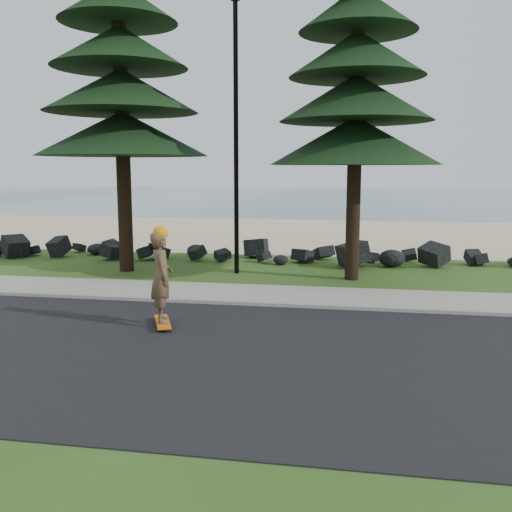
{
  "coord_description": "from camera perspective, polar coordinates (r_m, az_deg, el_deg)",
  "views": [
    {
      "loc": [
        3.59,
        -13.73,
        3.19
      ],
      "look_at": [
        1.17,
        0.0,
        1.05
      ],
      "focal_mm": 40.0,
      "sensor_mm": 36.0,
      "label": 1
    }
  ],
  "objects": [
    {
      "name": "sidewalk",
      "position": [
        14.72,
        -4.36,
        -3.64
      ],
      "size": [
        160.0,
        2.0,
        0.08
      ],
      "primitive_type": "cube",
      "color": "#9E9184",
      "rests_on": "ground"
    },
    {
      "name": "ground",
      "position": [
        14.54,
        -4.55,
        -3.96
      ],
      "size": [
        160.0,
        160.0,
        0.0
      ],
      "primitive_type": "plane",
      "color": "#305019",
      "rests_on": "ground"
    },
    {
      "name": "skateboarder",
      "position": [
        11.6,
        -9.43,
        -2.1
      ],
      "size": [
        0.69,
        1.12,
        2.05
      ],
      "rotation": [
        0.0,
        0.0,
        1.98
      ],
      "color": "#C7680B",
      "rests_on": "ground"
    },
    {
      "name": "beach_sand",
      "position": [
        28.63,
        2.74,
        2.34
      ],
      "size": [
        160.0,
        15.0,
        0.01
      ],
      "primitive_type": "cube",
      "color": "beige",
      "rests_on": "ground"
    },
    {
      "name": "ocean",
      "position": [
        64.9,
        6.86,
        5.86
      ],
      "size": [
        160.0,
        58.0,
        0.01
      ],
      "primitive_type": "cube",
      "color": "#3D6274",
      "rests_on": "ground"
    },
    {
      "name": "kerb",
      "position": [
        13.69,
        -5.5,
        -4.56
      ],
      "size": [
        160.0,
        0.2,
        0.1
      ],
      "primitive_type": "cube",
      "color": "gray",
      "rests_on": "ground"
    },
    {
      "name": "lamp_post",
      "position": [
        17.33,
        -2.01,
        11.86
      ],
      "size": [
        0.25,
        0.14,
        8.14
      ],
      "color": "black",
      "rests_on": "ground"
    },
    {
      "name": "seawall_boulders",
      "position": [
        19.91,
        -0.51,
        -0.48
      ],
      "size": [
        60.0,
        2.4,
        1.1
      ],
      "primitive_type": null,
      "color": "black",
      "rests_on": "ground"
    },
    {
      "name": "road",
      "position": [
        10.4,
        -10.86,
        -9.22
      ],
      "size": [
        160.0,
        7.0,
        0.02
      ],
      "primitive_type": "cube",
      "color": "black",
      "rests_on": "ground"
    }
  ]
}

